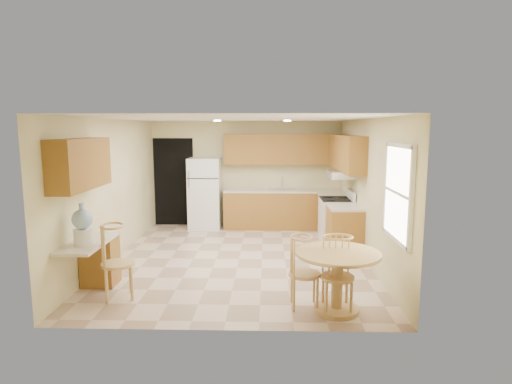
{
  "coord_description": "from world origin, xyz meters",
  "views": [
    {
      "loc": [
        0.5,
        -7.44,
        2.34
      ],
      "look_at": [
        0.3,
        0.3,
        1.18
      ],
      "focal_mm": 30.0,
      "sensor_mm": 36.0,
      "label": 1
    }
  ],
  "objects_px": {
    "chair_table_b": "(339,270)",
    "dining_table": "(337,273)",
    "refrigerator": "(205,193)",
    "water_crock": "(83,226)",
    "chair_table_a": "(305,267)",
    "chair_desk": "(115,256)",
    "stove": "(336,220)"
  },
  "relations": [
    {
      "from": "dining_table",
      "to": "chair_desk",
      "type": "relative_size",
      "value": 1.04
    },
    {
      "from": "chair_desk",
      "to": "water_crock",
      "type": "xyz_separation_m",
      "value": [
        -0.45,
        0.07,
        0.4
      ]
    },
    {
      "from": "stove",
      "to": "chair_table_b",
      "type": "relative_size",
      "value": 1.12
    },
    {
      "from": "chair_table_a",
      "to": "chair_desk",
      "type": "height_order",
      "value": "chair_desk"
    },
    {
      "from": "chair_table_a",
      "to": "chair_desk",
      "type": "bearing_deg",
      "value": -97.08
    },
    {
      "from": "stove",
      "to": "water_crock",
      "type": "distance_m",
      "value": 4.98
    },
    {
      "from": "refrigerator",
      "to": "stove",
      "type": "bearing_deg",
      "value": -22.99
    },
    {
      "from": "dining_table",
      "to": "chair_table_a",
      "type": "relative_size",
      "value": 1.13
    },
    {
      "from": "stove",
      "to": "chair_table_a",
      "type": "distance_m",
      "value": 3.47
    },
    {
      "from": "refrigerator",
      "to": "water_crock",
      "type": "xyz_separation_m",
      "value": [
        -1.05,
        -4.24,
        0.2
      ]
    },
    {
      "from": "stove",
      "to": "chair_desk",
      "type": "bearing_deg",
      "value": -138.3
    },
    {
      "from": "chair_desk",
      "to": "water_crock",
      "type": "bearing_deg",
      "value": -120.0
    },
    {
      "from": "stove",
      "to": "water_crock",
      "type": "xyz_separation_m",
      "value": [
        -3.92,
        -3.02,
        0.56
      ]
    },
    {
      "from": "refrigerator",
      "to": "chair_table_b",
      "type": "xyz_separation_m",
      "value": [
        2.35,
        -4.69,
        -0.23
      ]
    },
    {
      "from": "refrigerator",
      "to": "chair_desk",
      "type": "relative_size",
      "value": 1.61
    },
    {
      "from": "chair_table_a",
      "to": "chair_desk",
      "type": "relative_size",
      "value": 0.93
    },
    {
      "from": "dining_table",
      "to": "water_crock",
      "type": "bearing_deg",
      "value": 173.98
    },
    {
      "from": "water_crock",
      "to": "refrigerator",
      "type": "bearing_deg",
      "value": 76.1
    },
    {
      "from": "stove",
      "to": "water_crock",
      "type": "height_order",
      "value": "water_crock"
    },
    {
      "from": "refrigerator",
      "to": "water_crock",
      "type": "relative_size",
      "value": 2.92
    },
    {
      "from": "refrigerator",
      "to": "chair_table_b",
      "type": "relative_size",
      "value": 1.69
    },
    {
      "from": "chair_table_a",
      "to": "chair_table_b",
      "type": "relative_size",
      "value": 0.97
    },
    {
      "from": "refrigerator",
      "to": "chair_table_a",
      "type": "xyz_separation_m",
      "value": [
        1.95,
        -4.56,
        -0.25
      ]
    },
    {
      "from": "dining_table",
      "to": "chair_table_b",
      "type": "bearing_deg",
      "value": -90.0
    },
    {
      "from": "chair_table_b",
      "to": "dining_table",
      "type": "bearing_deg",
      "value": -90.21
    },
    {
      "from": "chair_desk",
      "to": "water_crock",
      "type": "relative_size",
      "value": 1.82
    },
    {
      "from": "dining_table",
      "to": "refrigerator",
      "type": "bearing_deg",
      "value": 117.06
    },
    {
      "from": "dining_table",
      "to": "chair_table_a",
      "type": "xyz_separation_m",
      "value": [
        -0.4,
        0.04,
        0.06
      ]
    },
    {
      "from": "refrigerator",
      "to": "chair_table_b",
      "type": "bearing_deg",
      "value": -63.4
    },
    {
      "from": "stove",
      "to": "dining_table",
      "type": "height_order",
      "value": "stove"
    },
    {
      "from": "dining_table",
      "to": "chair_desk",
      "type": "height_order",
      "value": "chair_desk"
    },
    {
      "from": "dining_table",
      "to": "chair_desk",
      "type": "xyz_separation_m",
      "value": [
        -2.95,
        0.28,
        0.11
      ]
    }
  ]
}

